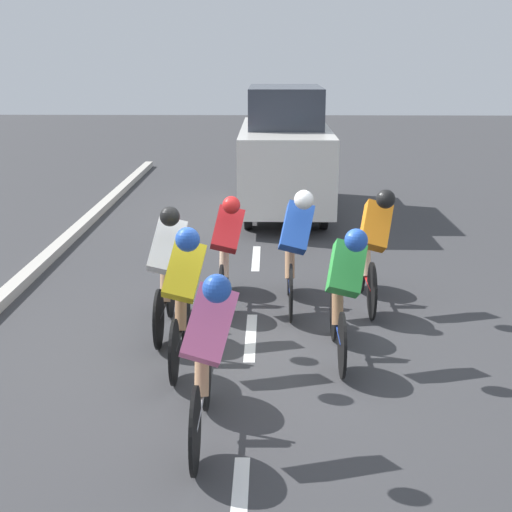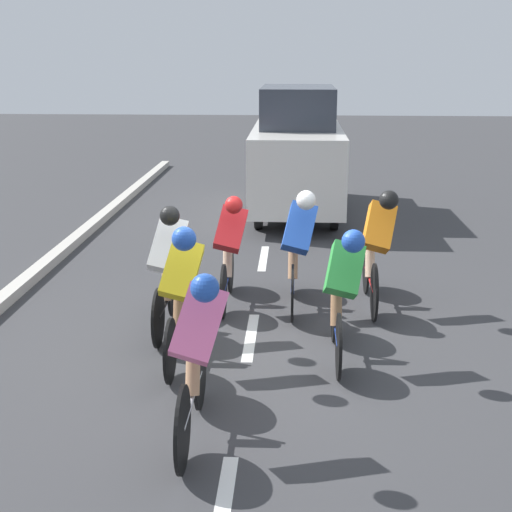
{
  "view_description": "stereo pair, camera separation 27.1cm",
  "coord_description": "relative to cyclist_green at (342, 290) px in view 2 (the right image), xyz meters",
  "views": [
    {
      "loc": [
        -0.2,
        7.32,
        3.08
      ],
      "look_at": [
        -0.06,
        -0.16,
        0.95
      ],
      "focal_mm": 50.0,
      "sensor_mm": 36.0,
      "label": 1
    },
    {
      "loc": [
        -0.47,
        7.31,
        3.08
      ],
      "look_at": [
        -0.06,
        -0.16,
        0.95
      ],
      "focal_mm": 50.0,
      "sensor_mm": 36.0,
      "label": 2
    }
  ],
  "objects": [
    {
      "name": "ground_plane",
      "position": [
        0.96,
        -0.44,
        -0.78
      ],
      "size": [
        60.0,
        60.0,
        0.0
      ],
      "primitive_type": "plane",
      "color": "#38383A"
    },
    {
      "name": "lane_stripe_near",
      "position": [
        0.96,
        2.6,
        -0.78
      ],
      "size": [
        0.12,
        1.4,
        0.01
      ],
      "primitive_type": "cube",
      "color": "white",
      "rests_on": "ground"
    },
    {
      "name": "lane_stripe_mid",
      "position": [
        0.96,
        -0.6,
        -0.78
      ],
      "size": [
        0.12,
        1.4,
        0.01
      ],
      "primitive_type": "cube",
      "color": "white",
      "rests_on": "ground"
    },
    {
      "name": "lane_stripe_far",
      "position": [
        0.96,
        -3.8,
        -0.78
      ],
      "size": [
        0.12,
        1.4,
        0.01
      ],
      "primitive_type": "cube",
      "color": "white",
      "rests_on": "ground"
    },
    {
      "name": "cyclist_green",
      "position": [
        0.0,
        0.0,
        0.0
      ],
      "size": [
        0.43,
        1.62,
        1.47
      ],
      "color": "black",
      "rests_on": "ground"
    },
    {
      "name": "cyclist_red",
      "position": [
        1.29,
        -1.61,
        -0.01
      ],
      "size": [
        0.44,
        1.61,
        1.46
      ],
      "color": "black",
      "rests_on": "ground"
    },
    {
      "name": "cyclist_yellow",
      "position": [
        1.62,
        0.18,
        0.04
      ],
      "size": [
        0.45,
        1.63,
        1.51
      ],
      "color": "black",
      "rests_on": "ground"
    },
    {
      "name": "cyclist_orange",
      "position": [
        -0.52,
        -1.64,
        0.03
      ],
      "size": [
        0.45,
        1.73,
        1.54
      ],
      "color": "black",
      "rests_on": "ground"
    },
    {
      "name": "cyclist_white",
      "position": [
        1.9,
        -0.68,
        0.03
      ],
      "size": [
        0.45,
        1.63,
        1.53
      ],
      "color": "black",
      "rests_on": "ground"
    },
    {
      "name": "cyclist_pink",
      "position": [
        1.26,
        1.66,
        0.02
      ],
      "size": [
        0.48,
        1.7,
        1.52
      ],
      "color": "black",
      "rests_on": "ground"
    },
    {
      "name": "cyclist_blue",
      "position": [
        0.45,
        -1.53,
        0.04
      ],
      "size": [
        0.45,
        1.66,
        1.55
      ],
      "color": "black",
      "rests_on": "ground"
    },
    {
      "name": "support_car",
      "position": [
        0.46,
        -7.15,
        0.43
      ],
      "size": [
        1.7,
        4.36,
        2.46
      ],
      "color": "black",
      "rests_on": "ground"
    }
  ]
}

